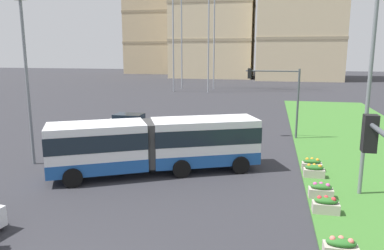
{
  "coord_description": "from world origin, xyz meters",
  "views": [
    {
      "loc": [
        5.63,
        -7.72,
        6.83
      ],
      "look_at": [
        0.79,
        15.01,
        2.2
      ],
      "focal_mm": 34.75,
      "sensor_mm": 36.0,
      "label": 1
    }
  ],
  "objects_px": {
    "car_silver_hatch": "(130,123)",
    "apartment_tower_centre": "(301,1)",
    "flower_planter_4": "(314,171)",
    "traffic_light_far_right": "(280,90)",
    "flower_planter_1": "(341,248)",
    "flower_planter_2": "(326,205)",
    "articulated_bus": "(156,144)",
    "flower_planter_5": "(312,164)",
    "flower_planter_3": "(321,190)",
    "streetlight_left": "(27,76)",
    "apartment_tower_westcentre": "(214,6)",
    "streetlight_median": "(369,85)"
  },
  "relations": [
    {
      "from": "articulated_bus",
      "to": "flower_planter_1",
      "type": "height_order",
      "value": "articulated_bus"
    },
    {
      "from": "flower_planter_5",
      "to": "streetlight_median",
      "type": "bearing_deg",
      "value": -59.53
    },
    {
      "from": "flower_planter_1",
      "to": "flower_planter_2",
      "type": "height_order",
      "value": "same"
    },
    {
      "from": "flower_planter_2",
      "to": "flower_planter_3",
      "type": "relative_size",
      "value": 1.0
    },
    {
      "from": "car_silver_hatch",
      "to": "flower_planter_1",
      "type": "bearing_deg",
      "value": -50.74
    },
    {
      "from": "streetlight_median",
      "to": "flower_planter_2",
      "type": "bearing_deg",
      "value": -125.8
    },
    {
      "from": "flower_planter_1",
      "to": "apartment_tower_centre",
      "type": "relative_size",
      "value": 0.03
    },
    {
      "from": "car_silver_hatch",
      "to": "apartment_tower_centre",
      "type": "height_order",
      "value": "apartment_tower_centre"
    },
    {
      "from": "traffic_light_far_right",
      "to": "flower_planter_2",
      "type": "bearing_deg",
      "value": -82.6
    },
    {
      "from": "flower_planter_2",
      "to": "apartment_tower_centre",
      "type": "bearing_deg",
      "value": 87.45
    },
    {
      "from": "flower_planter_1",
      "to": "flower_planter_5",
      "type": "xyz_separation_m",
      "value": [
        0.0,
        9.44,
        0.0
      ]
    },
    {
      "from": "flower_planter_3",
      "to": "streetlight_left",
      "type": "bearing_deg",
      "value": 172.62
    },
    {
      "from": "traffic_light_far_right",
      "to": "apartment_tower_westcentre",
      "type": "distance_m",
      "value": 73.57
    },
    {
      "from": "streetlight_left",
      "to": "apartment_tower_westcentre",
      "type": "height_order",
      "value": "apartment_tower_westcentre"
    },
    {
      "from": "flower_planter_3",
      "to": "flower_planter_5",
      "type": "xyz_separation_m",
      "value": [
        0.0,
        4.16,
        0.0
      ]
    },
    {
      "from": "flower_planter_3",
      "to": "apartment_tower_westcentre",
      "type": "height_order",
      "value": "apartment_tower_westcentre"
    },
    {
      "from": "apartment_tower_centre",
      "to": "streetlight_left",
      "type": "bearing_deg",
      "value": -104.68
    },
    {
      "from": "flower_planter_5",
      "to": "flower_planter_3",
      "type": "bearing_deg",
      "value": -90.0
    },
    {
      "from": "flower_planter_4",
      "to": "traffic_light_far_right",
      "type": "height_order",
      "value": "traffic_light_far_right"
    },
    {
      "from": "traffic_light_far_right",
      "to": "flower_planter_1",
      "type": "bearing_deg",
      "value": -84.09
    },
    {
      "from": "articulated_bus",
      "to": "flower_planter_3",
      "type": "height_order",
      "value": "articulated_bus"
    },
    {
      "from": "flower_planter_1",
      "to": "apartment_tower_westcentre",
      "type": "height_order",
      "value": "apartment_tower_westcentre"
    },
    {
      "from": "car_silver_hatch",
      "to": "apartment_tower_centre",
      "type": "distance_m",
      "value": 71.88
    },
    {
      "from": "flower_planter_5",
      "to": "traffic_light_far_right",
      "type": "distance_m",
      "value": 9.08
    },
    {
      "from": "flower_planter_2",
      "to": "flower_planter_5",
      "type": "relative_size",
      "value": 1.0
    },
    {
      "from": "flower_planter_2",
      "to": "flower_planter_5",
      "type": "distance_m",
      "value": 5.86
    },
    {
      "from": "traffic_light_far_right",
      "to": "apartment_tower_centre",
      "type": "bearing_deg",
      "value": 85.35
    },
    {
      "from": "flower_planter_3",
      "to": "flower_planter_5",
      "type": "height_order",
      "value": "same"
    },
    {
      "from": "car_silver_hatch",
      "to": "apartment_tower_westcentre",
      "type": "bearing_deg",
      "value": 93.06
    },
    {
      "from": "flower_planter_4",
      "to": "flower_planter_5",
      "type": "relative_size",
      "value": 1.0
    },
    {
      "from": "flower_planter_4",
      "to": "flower_planter_5",
      "type": "distance_m",
      "value": 1.18
    },
    {
      "from": "apartment_tower_westcentre",
      "to": "apartment_tower_centre",
      "type": "distance_m",
      "value": 21.8
    },
    {
      "from": "flower_planter_2",
      "to": "streetlight_left",
      "type": "height_order",
      "value": "streetlight_left"
    },
    {
      "from": "flower_planter_5",
      "to": "car_silver_hatch",
      "type": "bearing_deg",
      "value": 150.92
    },
    {
      "from": "flower_planter_3",
      "to": "traffic_light_far_right",
      "type": "relative_size",
      "value": 0.2
    },
    {
      "from": "traffic_light_far_right",
      "to": "apartment_tower_centre",
      "type": "height_order",
      "value": "apartment_tower_centre"
    },
    {
      "from": "flower_planter_3",
      "to": "apartment_tower_centre",
      "type": "height_order",
      "value": "apartment_tower_centre"
    },
    {
      "from": "flower_planter_4",
      "to": "traffic_light_far_right",
      "type": "bearing_deg",
      "value": 101.02
    },
    {
      "from": "flower_planter_3",
      "to": "streetlight_median",
      "type": "bearing_deg",
      "value": 26.07
    },
    {
      "from": "flower_planter_4",
      "to": "streetlight_left",
      "type": "bearing_deg",
      "value": -177.15
    },
    {
      "from": "streetlight_left",
      "to": "streetlight_median",
      "type": "bearing_deg",
      "value": -3.78
    },
    {
      "from": "flower_planter_2",
      "to": "flower_planter_3",
      "type": "xyz_separation_m",
      "value": [
        0.0,
        1.7,
        0.0
      ]
    },
    {
      "from": "flower_planter_4",
      "to": "traffic_light_far_right",
      "type": "distance_m",
      "value": 10.16
    },
    {
      "from": "flower_planter_1",
      "to": "flower_planter_5",
      "type": "distance_m",
      "value": 9.44
    },
    {
      "from": "traffic_light_far_right",
      "to": "apartment_tower_westcentre",
      "type": "relative_size",
      "value": 0.15
    },
    {
      "from": "car_silver_hatch",
      "to": "flower_planter_4",
      "type": "height_order",
      "value": "car_silver_hatch"
    },
    {
      "from": "car_silver_hatch",
      "to": "traffic_light_far_right",
      "type": "xyz_separation_m",
      "value": [
        12.32,
        0.34,
        3.1
      ]
    },
    {
      "from": "flower_planter_1",
      "to": "flower_planter_3",
      "type": "distance_m",
      "value": 5.28
    },
    {
      "from": "articulated_bus",
      "to": "flower_planter_2",
      "type": "xyz_separation_m",
      "value": [
        8.71,
        -3.85,
        -1.23
      ]
    },
    {
      "from": "flower_planter_4",
      "to": "streetlight_median",
      "type": "distance_m",
      "value": 5.62
    }
  ]
}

